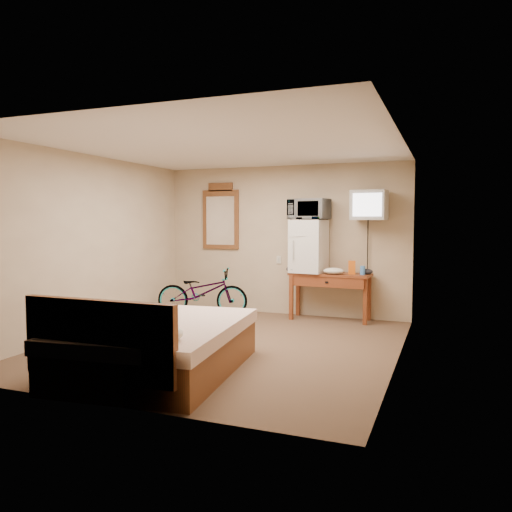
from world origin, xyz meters
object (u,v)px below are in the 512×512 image
Objects in this scene: desk at (330,281)px; bed at (155,345)px; blue_cup at (363,270)px; mini_fridge at (309,246)px; crt_television at (369,205)px; bicycle at (202,292)px; wall_mirror at (221,217)px; microwave at (309,209)px.

desk is 3.55m from bed.
blue_cup is at bearing 64.90° from bed.
mini_fridge is 1.39× the size of crt_television.
bed reaches higher than bicycle.
wall_mirror is (-2.03, 0.27, 1.02)m from desk.
bicycle is at bearing -171.96° from blue_cup.
wall_mirror reaches higher than blue_cup.
mini_fridge reaches higher than blue_cup.
desk is at bearing 2.39° from microwave.
wall_mirror is (-2.62, 0.25, -0.17)m from crt_television.
mini_fridge is 1.75m from wall_mirror.
crt_television reaches higher than bicycle.
bicycle is 3.17m from bed.
bicycle is (-0.04, -0.64, -1.25)m from wall_mirror.
blue_cup is 0.06× the size of bed.
desk is 9.49× the size of blue_cup.
desk is at bearing 72.54° from bed.
desk is at bearing -95.15° from bicycle.
microwave is at bearing 177.36° from blue_cup.
crt_television reaches higher than bed.
desk is at bearing 179.10° from blue_cup.
mini_fridge is 1.39× the size of microwave.
wall_mirror reaches higher than bicycle.
bed reaches higher than blue_cup.
crt_television is 0.27× the size of bed.
mini_fridge reaches higher than bicycle.
desk is 2.11m from bicycle.
microwave is (-0.35, 0.03, 1.14)m from desk.
wall_mirror is at bearing -18.88° from bicycle.
microwave reaches higher than mini_fridge.
bicycle is at bearing -169.77° from desk.
crt_television is at bearing -97.02° from bicycle.
desk is 0.58× the size of bed.
mini_fridge is 0.59m from microwave.
blue_cup is at bearing 4.92° from microwave.
wall_mirror is at bearing 174.52° from crt_television.
blue_cup is at bearing -2.63° from mini_fridge.
blue_cup is 0.12× the size of wall_mirror.
wall_mirror is (-2.54, 0.28, 0.83)m from blue_cup.
microwave is 0.40× the size of bicycle.
bicycle is (-2.66, -0.39, -1.42)m from crt_television.
desk is 2.29m from wall_mirror.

